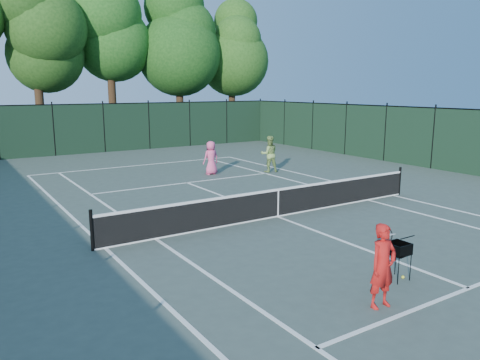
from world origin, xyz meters
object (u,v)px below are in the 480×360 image
player_green (269,154)px  ball_hopper (398,249)px  loose_ball_near_cart (383,262)px  player_pink (211,158)px  loose_ball_midcourt (403,277)px  coach (383,266)px

player_green → ball_hopper: bearing=85.7°
ball_hopper → loose_ball_near_cart: size_ratio=11.95×
player_pink → loose_ball_near_cart: bearing=77.4°
player_pink → player_green: bearing=158.2°
player_pink → loose_ball_midcourt: size_ratio=23.09×
loose_ball_midcourt → player_pink: bearing=78.8°
ball_hopper → coach: bearing=-159.0°
player_pink → loose_ball_midcourt: 13.20m
player_green → loose_ball_near_cart: (-4.89, -11.15, -0.84)m
player_green → loose_ball_midcourt: (-5.23, -11.97, -0.84)m
coach → loose_ball_near_cart: 2.41m
coach → player_green: bearing=64.9°
loose_ball_near_cart → coach: bearing=-140.8°
coach → player_green: 14.24m
player_green → loose_ball_midcourt: player_green is taller
player_green → ball_hopper: size_ratio=2.15×
player_pink → ball_hopper: 13.15m
ball_hopper → loose_ball_midcourt: ball_hopper is taller
ball_hopper → loose_ball_near_cart: 1.12m
coach → loose_ball_near_cart: bearing=41.9°
player_green → loose_ball_near_cart: bearing=86.4°
player_pink → loose_ball_midcourt: bearing=76.5°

